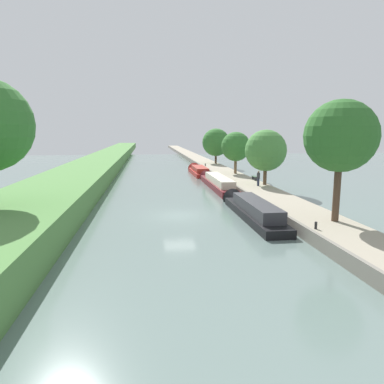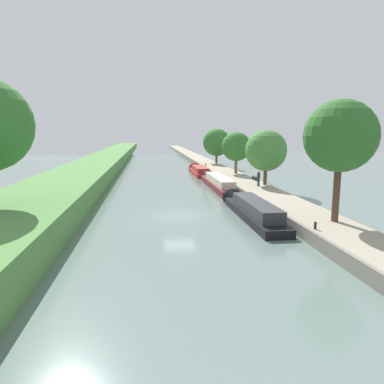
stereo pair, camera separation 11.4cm
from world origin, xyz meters
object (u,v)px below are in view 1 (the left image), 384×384
at_px(narrowboat_maroon, 217,182).
at_px(mooring_bollard_far, 205,165).
at_px(narrowboat_red, 198,171).
at_px(park_bench, 255,177).
at_px(mooring_bollard_near, 316,225).
at_px(narrowboat_black, 251,209).
at_px(person_walking, 258,178).

bearing_deg(narrowboat_maroon, mooring_bollard_far, 84.84).
relative_size(narrowboat_red, park_bench, 7.59).
bearing_deg(mooring_bollard_far, narrowboat_maroon, -95.16).
bearing_deg(narrowboat_red, mooring_bollard_near, -87.04).
relative_size(mooring_bollard_near, mooring_bollard_far, 1.00).
bearing_deg(narrowboat_maroon, mooring_bollard_near, -85.60).
distance_m(narrowboat_black, person_walking, 11.13).
relative_size(narrowboat_black, park_bench, 8.36).
bearing_deg(mooring_bollard_far, mooring_bollard_near, -90.00).
xyz_separation_m(person_walking, mooring_bollard_far, (-1.96, 23.46, -0.65)).
bearing_deg(person_walking, narrowboat_red, 101.42).
height_order(narrowboat_red, person_walking, person_walking).
bearing_deg(narrowboat_maroon, narrowboat_red, 90.74).
bearing_deg(narrowboat_black, person_walking, 69.45).
xyz_separation_m(narrowboat_red, park_bench, (4.91, -14.27, 0.65)).
xyz_separation_m(narrowboat_red, mooring_bollard_near, (1.87, -36.24, 0.53)).
xyz_separation_m(narrowboat_black, park_bench, (4.96, 15.08, 0.56)).
distance_m(narrowboat_red, park_bench, 15.11).
distance_m(narrowboat_maroon, person_walking, 6.07).
xyz_separation_m(narrowboat_red, mooring_bollard_far, (1.87, 4.48, 0.53)).
distance_m(narrowboat_maroon, mooring_bollard_far, 18.81).
height_order(narrowboat_red, mooring_bollard_near, narrowboat_red).
bearing_deg(mooring_bollard_near, person_walking, 83.52).
bearing_deg(park_bench, mooring_bollard_far, 99.20).
height_order(narrowboat_maroon, park_bench, narrowboat_maroon).
height_order(mooring_bollard_near, park_bench, park_bench).
bearing_deg(park_bench, narrowboat_black, -108.22).
relative_size(narrowboat_red, person_walking, 6.86).
height_order(narrowboat_black, person_walking, person_walking).
distance_m(narrowboat_maroon, mooring_bollard_near, 22.06).
relative_size(narrowboat_black, mooring_bollard_near, 27.88).
height_order(narrowboat_maroon, mooring_bollard_far, narrowboat_maroon).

